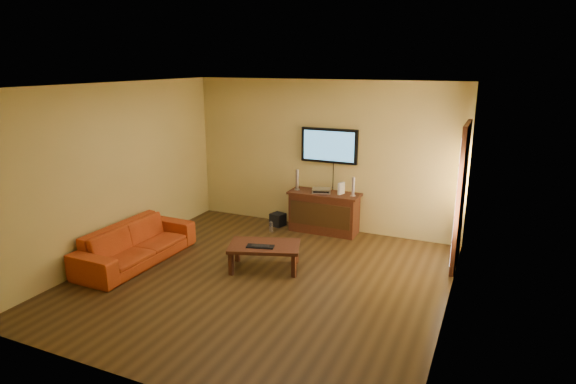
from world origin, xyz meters
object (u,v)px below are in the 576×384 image
Objects in this scene: subwoofer at (278,219)px; coffee_table at (264,248)px; sofa at (136,238)px; speaker_left at (297,181)px; bottle at (271,227)px; media_console at (324,212)px; television at (329,146)px; keyboard at (260,246)px; av_receiver at (321,190)px; speaker_right at (353,187)px; game_console at (341,188)px.

coffee_table is at bearing -55.38° from subwoofer.
sofa is 2.99m from speaker_left.
media_console is at bearing 25.36° from bottle.
coffee_table is (-0.25, -2.10, -1.21)m from television.
television is 0.88× the size of coffee_table.
speaker_left is (-0.27, 1.88, 0.57)m from coffee_table.
subwoofer is 1.13× the size of bottle.
television is (0.00, 0.20, 1.18)m from media_console.
media_console is 3.02× the size of keyboard.
media_console is 0.64× the size of sofa.
sofa is 6.11× the size of av_receiver.
sofa reaches higher than subwoofer.
coffee_table is 1.62m from bottle.
subwoofer is at bearing 109.42° from coffee_table.
media_console is 0.41m from av_receiver.
television is 2.51m from keyboard.
bottle is 1.73m from keyboard.
television reaches higher than speaker_left.
speaker_right reaches higher than game_console.
av_receiver is at bearing -172.69° from media_console.
sofa reaches higher than bottle.
game_console is (2.48, 2.48, 0.45)m from sofa.
bottle is at bearing -154.64° from media_console.
speaker_left reaches higher than bottle.
game_console reaches higher than av_receiver.
game_console is 2.16m from keyboard.
coffee_table is at bearing -67.50° from bottle.
coffee_table is at bearing -97.57° from media_console.
subwoofer is at bearing 163.91° from av_receiver.
sofa is at bearing -122.73° from bottle.
bottle is (-0.87, -0.41, -0.27)m from media_console.
bottle is (-1.39, -0.41, -0.79)m from speaker_right.
speaker_right is at bearing 67.62° from coffee_table.
television reaches higher than media_console.
media_console is 0.56m from game_console.
sofa is at bearing -115.83° from game_console.
media_console is 3.41× the size of speaker_left.
sofa is (-2.18, -2.45, 0.02)m from media_console.
subwoofer reaches higher than bottle.
sofa is 4.71× the size of keyboard.
media_console is 1.23× the size of television.
game_console reaches higher than bottle.
bottle is at bearing 110.78° from keyboard.
coffee_table is at bearing 85.05° from keyboard.
television is 1.80m from bottle.
game_console is 0.89× the size of subwoofer.
television is at bearing 57.60° from av_receiver.
subwoofer is (1.27, 2.42, -0.27)m from sofa.
bottle is 0.49× the size of keyboard.
speaker_left reaches higher than subwoofer.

